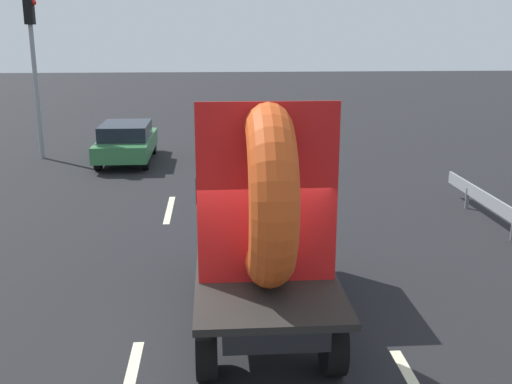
{
  "coord_description": "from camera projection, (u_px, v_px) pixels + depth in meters",
  "views": [
    {
      "loc": [
        -0.34,
        -8.36,
        4.56
      ],
      "look_at": [
        0.38,
        1.67,
        1.87
      ],
      "focal_mm": 42.81,
      "sensor_mm": 36.0,
      "label": 1
    }
  ],
  "objects": [
    {
      "name": "flatbed_truck",
      "position": [
        259.0,
        209.0,
        9.85
      ],
      "size": [
        2.02,
        5.11,
        3.66
      ],
      "color": "black",
      "rests_on": "ground_plane"
    },
    {
      "name": "lane_dash_right_far",
      "position": [
        315.0,
        210.0,
        15.84
      ],
      "size": [
        0.16,
        2.64,
        0.01
      ],
      "primitive_type": "cube",
      "rotation": [
        0.0,
        0.0,
        1.57
      ],
      "color": "beige",
      "rests_on": "ground_plane"
    },
    {
      "name": "distant_sedan",
      "position": [
        126.0,
        141.0,
        21.53
      ],
      "size": [
        1.81,
        4.22,
        1.37
      ],
      "color": "black",
      "rests_on": "ground_plane"
    },
    {
      "name": "ground_plane",
      "position": [
        239.0,
        340.0,
        9.25
      ],
      "size": [
        120.0,
        120.0,
        0.0
      ],
      "primitive_type": "plane",
      "color": "black"
    },
    {
      "name": "traffic_light",
      "position": [
        33.0,
        55.0,
        21.36
      ],
      "size": [
        0.42,
        0.36,
        5.61
      ],
      "color": "gray",
      "rests_on": "ground_plane"
    },
    {
      "name": "lane_dash_left_far",
      "position": [
        169.0,
        209.0,
        15.92
      ],
      "size": [
        0.16,
        2.49,
        0.01
      ],
      "primitive_type": "cube",
      "rotation": [
        0.0,
        0.0,
        1.57
      ],
      "color": "beige",
      "rests_on": "ground_plane"
    }
  ]
}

